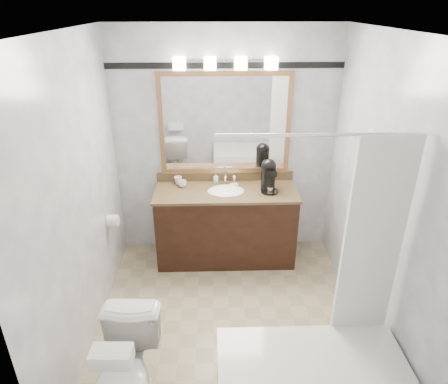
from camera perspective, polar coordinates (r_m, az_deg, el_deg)
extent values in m
cube|color=tan|center=(3.90, 0.78, -17.82)|extent=(2.40, 2.60, 0.01)
cube|color=white|center=(2.84, 1.10, 22.15)|extent=(2.40, 2.60, 0.01)
cube|color=silver|center=(4.38, 0.15, 6.57)|extent=(2.40, 0.01, 2.50)
cube|color=silver|center=(2.09, 2.57, -17.35)|extent=(2.40, 0.01, 2.50)
cube|color=silver|center=(3.35, -20.18, -1.32)|extent=(0.01, 2.60, 2.50)
cube|color=silver|center=(3.44, 21.39, -0.76)|extent=(0.01, 2.60, 2.50)
cube|color=black|center=(4.47, 0.26, -4.91)|extent=(1.50, 0.55, 0.82)
cube|color=olive|center=(4.27, 0.27, 0.02)|extent=(1.53, 0.58, 0.03)
cube|color=olive|center=(4.49, 0.15, 2.26)|extent=(1.53, 0.03, 0.10)
ellipsoid|color=white|center=(4.27, 0.27, -0.16)|extent=(0.44, 0.34, 0.14)
cube|color=#A5734A|center=(4.17, 0.17, 16.59)|extent=(1.40, 0.04, 0.05)
cube|color=#A5734A|center=(4.45, 0.16, 3.12)|extent=(1.40, 0.04, 0.05)
cube|color=#A5734A|center=(4.31, -8.97, 9.44)|extent=(0.05, 0.04, 1.00)
cube|color=#A5734A|center=(4.35, 9.21, 9.58)|extent=(0.05, 0.04, 1.00)
cube|color=white|center=(4.28, 0.16, 9.65)|extent=(1.30, 0.01, 1.00)
cube|color=silver|center=(4.14, 0.18, 18.28)|extent=(0.90, 0.05, 0.03)
cube|color=white|center=(4.10, -6.41, 17.78)|extent=(0.12, 0.12, 0.12)
cube|color=white|center=(4.09, -2.00, 17.90)|extent=(0.12, 0.12, 0.12)
cube|color=white|center=(4.10, 2.41, 17.91)|extent=(0.12, 0.12, 0.12)
cube|color=white|center=(4.13, 6.77, 17.82)|extent=(0.12, 0.12, 0.12)
cube|color=black|center=(4.17, 0.17, 17.64)|extent=(2.40, 0.01, 0.06)
cylinder|color=silver|center=(2.49, 13.97, 7.94)|extent=(1.30, 0.02, 0.02)
cube|color=white|center=(2.94, 20.40, -6.92)|extent=(0.40, 0.04, 1.55)
cylinder|color=white|center=(4.14, -15.58, -3.96)|extent=(0.11, 0.12, 0.12)
imported|color=white|center=(3.05, -13.85, -24.37)|extent=(0.44, 0.74, 0.74)
cube|color=white|center=(2.61, -15.75, -21.68)|extent=(0.25, 0.14, 0.10)
cylinder|color=black|center=(4.25, 6.49, 0.10)|extent=(0.18, 0.18, 0.02)
cylinder|color=black|center=(4.25, 6.32, 2.05)|extent=(0.15, 0.15, 0.26)
sphere|color=black|center=(4.20, 6.41, 3.70)|extent=(0.16, 0.16, 0.16)
cube|color=black|center=(4.14, 6.73, 2.71)|extent=(0.12, 0.12, 0.05)
cylinder|color=silver|center=(4.22, 6.60, 0.36)|extent=(0.06, 0.06, 0.06)
imported|color=white|center=(4.36, -5.97, 1.20)|extent=(0.10, 0.10, 0.07)
imported|color=white|center=(4.44, -6.57, 1.70)|extent=(0.09, 0.09, 0.08)
imported|color=white|center=(4.43, -1.17, 1.99)|extent=(0.05, 0.05, 0.10)
cube|color=beige|center=(4.37, 1.44, 1.04)|extent=(0.09, 0.07, 0.03)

